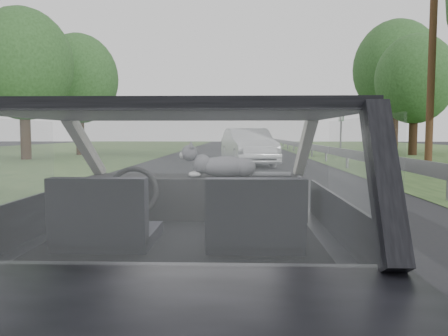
# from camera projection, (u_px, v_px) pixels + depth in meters

# --- Properties ---
(subject_car) EXTENTS (1.80, 4.00, 1.45)m
(subject_car) POSITION_uv_depth(u_px,v_px,m) (186.00, 232.00, 2.62)
(subject_car) COLOR black
(subject_car) RESTS_ON ground
(dashboard) EXTENTS (1.58, 0.45, 0.30)m
(dashboard) POSITION_uv_depth(u_px,v_px,m) (196.00, 196.00, 3.23)
(dashboard) COLOR black
(dashboard) RESTS_ON subject_car
(driver_seat) EXTENTS (0.50, 0.72, 0.42)m
(driver_seat) POSITION_uv_depth(u_px,v_px,m) (105.00, 215.00, 2.33)
(driver_seat) COLOR #24232C
(driver_seat) RESTS_ON subject_car
(passenger_seat) EXTENTS (0.50, 0.72, 0.42)m
(passenger_seat) POSITION_uv_depth(u_px,v_px,m) (254.00, 216.00, 2.30)
(passenger_seat) COLOR #24232C
(passenger_seat) RESTS_ON subject_car
(steering_wheel) EXTENTS (0.36, 0.36, 0.04)m
(steering_wheel) POSITION_uv_depth(u_px,v_px,m) (133.00, 192.00, 2.94)
(steering_wheel) COLOR black
(steering_wheel) RESTS_ON dashboard
(cat) EXTENTS (0.59, 0.23, 0.26)m
(cat) POSITION_uv_depth(u_px,v_px,m) (225.00, 165.00, 3.18)
(cat) COLOR slate
(cat) RESTS_ON dashboard
(guardrail) EXTENTS (0.05, 90.00, 0.32)m
(guardrail) POSITION_uv_depth(u_px,v_px,m) (378.00, 159.00, 12.45)
(guardrail) COLOR gray
(guardrail) RESTS_ON ground
(other_car) EXTENTS (2.66, 4.93, 1.54)m
(other_car) POSITION_uv_depth(u_px,v_px,m) (248.00, 147.00, 18.12)
(other_car) COLOR silver
(other_car) RESTS_ON ground
(highway_sign) EXTENTS (0.15, 1.12, 2.80)m
(highway_sign) POSITION_uv_depth(u_px,v_px,m) (341.00, 132.00, 28.63)
(highway_sign) COLOR #157024
(highway_sign) RESTS_ON ground
(utility_pole) EXTENTS (0.27, 0.27, 8.25)m
(utility_pole) POSITION_uv_depth(u_px,v_px,m) (432.00, 57.00, 16.08)
(utility_pole) COLOR #53331D
(utility_pole) RESTS_ON ground
(tree_2) EXTENTS (5.72, 5.72, 7.05)m
(tree_2) POSITION_uv_depth(u_px,v_px,m) (414.00, 97.00, 26.27)
(tree_2) COLOR #20401A
(tree_2) RESTS_ON ground
(tree_3) EXTENTS (7.53, 7.53, 9.26)m
(tree_3) POSITION_uv_depth(u_px,v_px,m) (396.00, 88.00, 31.80)
(tree_3) COLOR #20401A
(tree_3) RESTS_ON ground
(tree_5) EXTENTS (5.70, 5.70, 7.33)m
(tree_5) POSITION_uv_depth(u_px,v_px,m) (24.00, 86.00, 21.78)
(tree_5) COLOR #20401A
(tree_5) RESTS_ON ground
(tree_6) EXTENTS (5.63, 5.63, 7.16)m
(tree_6) POSITION_uv_depth(u_px,v_px,m) (79.00, 96.00, 26.65)
(tree_6) COLOR #20401A
(tree_6) RESTS_ON ground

